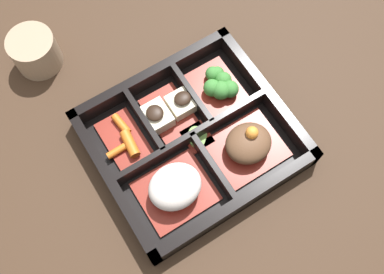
% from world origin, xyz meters
% --- Properties ---
extents(ground_plane, '(3.00, 3.00, 0.00)m').
position_xyz_m(ground_plane, '(0.00, 0.00, 0.00)').
color(ground_plane, '#382619').
extents(bento_base, '(0.27, 0.24, 0.01)m').
position_xyz_m(bento_base, '(0.00, 0.00, 0.01)').
color(bento_base, black).
rests_on(bento_base, ground_plane).
extents(bento_rim, '(0.27, 0.24, 0.04)m').
position_xyz_m(bento_rim, '(0.00, -0.00, 0.02)').
color(bento_rim, black).
rests_on(bento_rim, ground_plane).
extents(bowl_stew, '(0.10, 0.09, 0.05)m').
position_xyz_m(bowl_stew, '(-0.06, 0.05, 0.03)').
color(bowl_stew, maroon).
rests_on(bowl_stew, bento_base).
extents(bowl_rice, '(0.10, 0.09, 0.05)m').
position_xyz_m(bowl_rice, '(0.06, 0.05, 0.03)').
color(bowl_rice, maroon).
rests_on(bowl_rice, bento_base).
extents(bowl_greens, '(0.07, 0.09, 0.03)m').
position_xyz_m(bowl_greens, '(-0.08, -0.05, 0.02)').
color(bowl_greens, maroon).
rests_on(bowl_greens, bento_base).
extents(bowl_tofu, '(0.09, 0.09, 0.04)m').
position_xyz_m(bowl_tofu, '(0.01, -0.05, 0.02)').
color(bowl_tofu, maroon).
rests_on(bowl_tofu, bento_base).
extents(bowl_carrots, '(0.06, 0.09, 0.02)m').
position_xyz_m(bowl_carrots, '(0.08, -0.05, 0.02)').
color(bowl_carrots, maroon).
rests_on(bowl_carrots, bento_base).
extents(bowl_pickles, '(0.04, 0.04, 0.01)m').
position_xyz_m(bowl_pickles, '(-0.01, -0.00, 0.02)').
color(bowl_pickles, maroon).
rests_on(bowl_pickles, bento_base).
extents(tea_cup, '(0.07, 0.07, 0.06)m').
position_xyz_m(tea_cup, '(0.13, -0.25, 0.03)').
color(tea_cup, gray).
rests_on(tea_cup, ground_plane).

